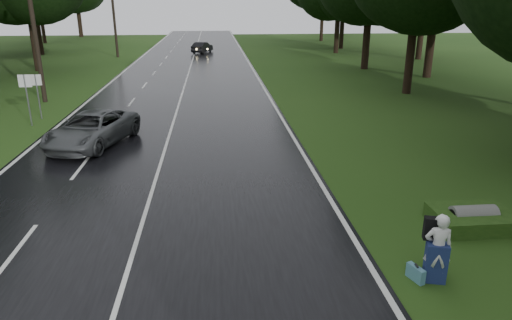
# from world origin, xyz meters

# --- Properties ---
(ground) EXTENTS (160.00, 160.00, 0.00)m
(ground) POSITION_xyz_m (0.00, 0.00, 0.00)
(ground) COLOR #254514
(ground) RESTS_ON ground
(road) EXTENTS (12.00, 140.00, 0.04)m
(road) POSITION_xyz_m (0.00, 20.00, 0.02)
(road) COLOR black
(road) RESTS_ON ground
(lane_center) EXTENTS (0.12, 140.00, 0.01)m
(lane_center) POSITION_xyz_m (0.00, 20.00, 0.04)
(lane_center) COLOR silver
(lane_center) RESTS_ON road
(grey_car) EXTENTS (3.84, 5.66, 1.44)m
(grey_car) POSITION_xyz_m (-3.21, 11.04, 0.76)
(grey_car) COLOR #494C4E
(grey_car) RESTS_ON road
(far_car) EXTENTS (2.63, 4.07, 1.27)m
(far_car) POSITION_xyz_m (0.92, 48.27, 0.67)
(far_car) COLOR black
(far_car) RESTS_ON road
(hitchhiker) EXTENTS (0.70, 0.66, 1.69)m
(hitchhiker) POSITION_xyz_m (7.07, -0.34, 0.78)
(hitchhiker) COLOR silver
(hitchhiker) RESTS_ON ground
(suitcase) EXTENTS (0.30, 0.51, 0.35)m
(suitcase) POSITION_xyz_m (6.66, -0.30, 0.18)
(suitcase) COLOR teal
(suitcase) RESTS_ON ground
(culvert) EXTENTS (1.26, 0.63, 0.63)m
(culvert) POSITION_xyz_m (9.40, 2.14, 0.00)
(culvert) COLOR slate
(culvert) RESTS_ON ground
(utility_pole_mid) EXTENTS (1.80, 0.28, 9.04)m
(utility_pole_mid) POSITION_xyz_m (-8.50, 20.79, 0.00)
(utility_pole_mid) COLOR black
(utility_pole_mid) RESTS_ON ground
(utility_pole_far) EXTENTS (1.80, 0.28, 9.31)m
(utility_pole_far) POSITION_xyz_m (-8.50, 44.90, 0.00)
(utility_pole_far) COLOR black
(utility_pole_far) RESTS_ON ground
(road_sign_a) EXTENTS (0.63, 0.10, 2.61)m
(road_sign_a) POSITION_xyz_m (-7.20, 14.81, 0.00)
(road_sign_a) COLOR white
(road_sign_a) RESTS_ON ground
(road_sign_b) EXTENTS (0.58, 0.10, 2.40)m
(road_sign_b) POSITION_xyz_m (-7.20, 16.25, 0.00)
(road_sign_b) COLOR white
(road_sign_b) RESTS_ON ground
(tree_left_e) EXTENTS (9.81, 9.81, 15.32)m
(tree_left_e) POSITION_xyz_m (-13.66, 34.75, 0.00)
(tree_left_e) COLOR black
(tree_left_e) RESTS_ON ground
(tree_left_f) EXTENTS (9.41, 9.41, 14.71)m
(tree_left_f) POSITION_xyz_m (-17.85, 48.18, 0.00)
(tree_left_f) COLOR black
(tree_left_f) RESTS_ON ground
(tree_right_d) EXTENTS (9.78, 9.78, 15.28)m
(tree_right_d) POSITION_xyz_m (15.42, 21.39, 0.00)
(tree_right_d) COLOR black
(tree_right_d) RESTS_ON ground
(tree_right_e) EXTENTS (9.34, 9.34, 14.59)m
(tree_right_e) POSITION_xyz_m (16.26, 33.29, 0.00)
(tree_right_e) COLOR black
(tree_right_e) RESTS_ON ground
(tree_right_f) EXTENTS (8.94, 8.94, 13.97)m
(tree_right_f) POSITION_xyz_m (17.08, 46.85, 0.00)
(tree_right_f) COLOR black
(tree_right_f) RESTS_ON ground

